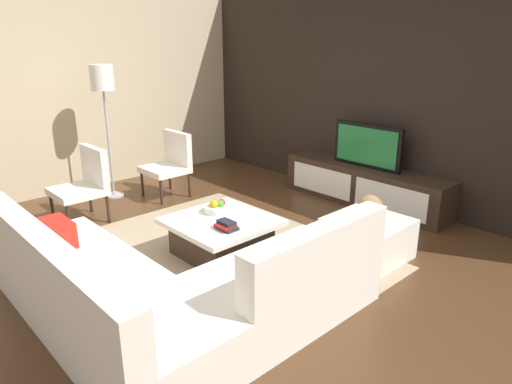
# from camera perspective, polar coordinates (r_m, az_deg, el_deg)

# --- Properties ---
(ground_plane) EXTENTS (14.00, 14.00, 0.00)m
(ground_plane) POSITION_cam_1_polar(r_m,az_deg,el_deg) (4.52, -4.45, -8.56)
(ground_plane) COLOR #4C301C
(feature_wall_back) EXTENTS (6.40, 0.12, 2.80)m
(feature_wall_back) POSITION_cam_1_polar(r_m,az_deg,el_deg) (6.11, 15.76, 11.73)
(feature_wall_back) COLOR black
(feature_wall_back) RESTS_ON ground
(side_wall_left) EXTENTS (0.12, 5.20, 2.80)m
(side_wall_left) POSITION_cam_1_polar(r_m,az_deg,el_deg) (6.94, -20.60, 11.99)
(side_wall_left) COLOR #C6B28E
(side_wall_left) RESTS_ON ground
(area_rug) EXTENTS (3.01, 2.54, 0.01)m
(area_rug) POSITION_cam_1_polar(r_m,az_deg,el_deg) (4.58, -5.24, -8.08)
(area_rug) COLOR tan
(area_rug) RESTS_ON ground
(media_console) EXTENTS (2.26, 0.49, 0.50)m
(media_console) POSITION_cam_1_polar(r_m,az_deg,el_deg) (6.09, 13.32, 0.80)
(media_console) COLOR #332319
(media_console) RESTS_ON ground
(television) EXTENTS (0.96, 0.06, 0.55)m
(television) POSITION_cam_1_polar(r_m,az_deg,el_deg) (5.96, 13.70, 5.62)
(television) COLOR black
(television) RESTS_ON media_console
(sectional_couch) EXTENTS (2.46, 2.26, 0.82)m
(sectional_couch) POSITION_cam_1_polar(r_m,az_deg,el_deg) (3.56, -11.08, -11.78)
(sectional_couch) COLOR white
(sectional_couch) RESTS_ON ground
(coffee_table) EXTENTS (0.94, 0.93, 0.38)m
(coffee_table) POSITION_cam_1_polar(r_m,az_deg,el_deg) (4.56, -4.32, -5.50)
(coffee_table) COLOR #332319
(coffee_table) RESTS_ON ground
(accent_chair_near) EXTENTS (0.56, 0.55, 0.87)m
(accent_chair_near) POSITION_cam_1_polar(r_m,az_deg,el_deg) (5.67, -20.54, 1.31)
(accent_chair_near) COLOR #332319
(accent_chair_near) RESTS_ON ground
(floor_lamp) EXTENTS (0.30, 0.30, 1.75)m
(floor_lamp) POSITION_cam_1_polar(r_m,az_deg,el_deg) (6.29, -18.56, 12.25)
(floor_lamp) COLOR #A5A5AA
(floor_lamp) RESTS_ON ground
(ottoman) EXTENTS (0.70, 0.70, 0.40)m
(ottoman) POSITION_cam_1_polar(r_m,az_deg,el_deg) (4.63, 13.71, -5.61)
(ottoman) COLOR white
(ottoman) RESTS_ON ground
(fruit_bowl) EXTENTS (0.28, 0.28, 0.14)m
(fruit_bowl) POSITION_cam_1_polar(r_m,az_deg,el_deg) (4.66, -4.84, -1.89)
(fruit_bowl) COLOR silver
(fruit_bowl) RESTS_ON coffee_table
(accent_chair_far) EXTENTS (0.56, 0.52, 0.87)m
(accent_chair_far) POSITION_cam_1_polar(r_m,az_deg,el_deg) (6.31, -10.62, 3.88)
(accent_chair_far) COLOR #332319
(accent_chair_far) RESTS_ON ground
(decorative_ball) EXTENTS (0.24, 0.24, 0.24)m
(decorative_ball) POSITION_cam_1_polar(r_m,az_deg,el_deg) (4.51, 14.02, -1.88)
(decorative_ball) COLOR #997247
(decorative_ball) RESTS_ON ottoman
(book_stack) EXTENTS (0.21, 0.16, 0.08)m
(book_stack) POSITION_cam_1_polar(r_m,az_deg,el_deg) (4.24, -3.72, -4.19)
(book_stack) COLOR #1E232D
(book_stack) RESTS_ON coffee_table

